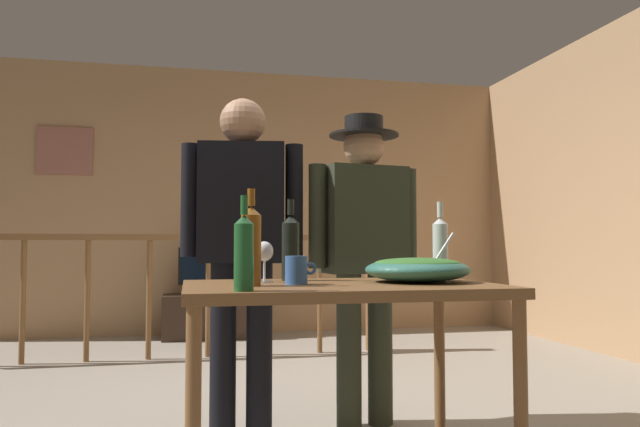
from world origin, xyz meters
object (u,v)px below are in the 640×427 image
at_px(flat_screen_tv, 209,267).
at_px(person_standing_right, 364,240).
at_px(stair_railing, 211,277).
at_px(wine_glass, 264,253).
at_px(wine_bottle_green, 244,251).
at_px(framed_picture, 65,151).
at_px(salad_bowl, 417,268).
at_px(wine_bottle_amber, 251,244).
at_px(mug_blue, 297,270).
at_px(person_standing_left, 242,232).
at_px(serving_table, 341,305).
at_px(wine_bottle_dark, 291,246).
at_px(tv_console, 208,316).
at_px(wine_bottle_clear, 440,247).

bearing_deg(flat_screen_tv, person_standing_right, -77.32).
xyz_separation_m(stair_railing, person_standing_right, (0.72, -2.12, 0.29)).
distance_m(wine_glass, wine_bottle_green, 0.47).
xyz_separation_m(framed_picture, wine_bottle_green, (1.43, -4.52, -0.98)).
relative_size(framed_picture, salad_bowl, 1.27).
relative_size(salad_bowl, wine_bottle_amber, 1.19).
xyz_separation_m(mug_blue, person_standing_left, (-0.15, 0.76, 0.16)).
xyz_separation_m(flat_screen_tv, wine_bottle_amber, (0.03, -3.96, 0.22)).
bearing_deg(stair_railing, serving_table, -82.06).
distance_m(wine_bottle_amber, wine_bottle_dark, 0.37).
distance_m(wine_bottle_green, person_standing_left, 1.07).
distance_m(wine_bottle_green, mug_blue, 0.39).
relative_size(salad_bowl, person_standing_left, 0.25).
bearing_deg(tv_console, wine_glass, -88.45).
bearing_deg(wine_bottle_green, wine_bottle_amber, 78.95).
xyz_separation_m(wine_bottle_green, wine_bottle_dark, (0.25, 0.55, 0.01)).
bearing_deg(wine_bottle_dark, mug_blue, -94.05).
xyz_separation_m(wine_glass, wine_bottle_dark, (0.12, 0.10, 0.03)).
xyz_separation_m(serving_table, person_standing_right, (0.32, 0.75, 0.26)).
relative_size(wine_bottle_green, wine_bottle_dark, 0.91).
xyz_separation_m(salad_bowl, wine_bottle_amber, (-0.69, -0.09, 0.10)).
xyz_separation_m(serving_table, wine_bottle_clear, (0.52, 0.23, 0.23)).
bearing_deg(serving_table, wine_bottle_green, -142.55).
bearing_deg(stair_railing, wine_glass, -87.49).
bearing_deg(tv_console, wine_bottle_dark, -86.47).
bearing_deg(wine_glass, salad_bowl, -10.72).
relative_size(stair_railing, wine_bottle_dark, 11.39).
relative_size(tv_console, wine_bottle_green, 2.87).
bearing_deg(flat_screen_tv, wine_bottle_clear, -76.10).
height_order(stair_railing, serving_table, stair_railing).
height_order(stair_railing, person_standing_left, person_standing_left).
height_order(framed_picture, wine_bottle_green, framed_picture).
relative_size(serving_table, wine_bottle_dark, 3.48).
xyz_separation_m(salad_bowl, person_standing_right, (-0.01, 0.73, 0.12)).
bearing_deg(wine_glass, stair_railing, 92.51).
distance_m(serving_table, person_standing_left, 0.87).
height_order(serving_table, mug_blue, mug_blue).
height_order(tv_console, wine_bottle_dark, wine_bottle_dark).
distance_m(salad_bowl, person_standing_right, 0.74).
xyz_separation_m(tv_console, wine_bottle_clear, (0.90, -3.69, 0.71)).
distance_m(flat_screen_tv, wine_bottle_dark, 3.66).
bearing_deg(tv_console, person_standing_right, -77.45).
distance_m(stair_railing, wine_bottle_amber, 2.96).
xyz_separation_m(person_standing_left, person_standing_right, (0.64, 0.00, -0.04)).
distance_m(wine_bottle_green, wine_bottle_clear, 1.07).
bearing_deg(wine_bottle_clear, wine_bottle_green, -149.69).
bearing_deg(framed_picture, mug_blue, -68.56).
xyz_separation_m(tv_console, person_standing_left, (0.06, -3.16, 0.78)).
xyz_separation_m(wine_glass, mug_blue, (0.11, -0.15, -0.06)).
bearing_deg(wine_glass, wine_bottle_clear, 6.38).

